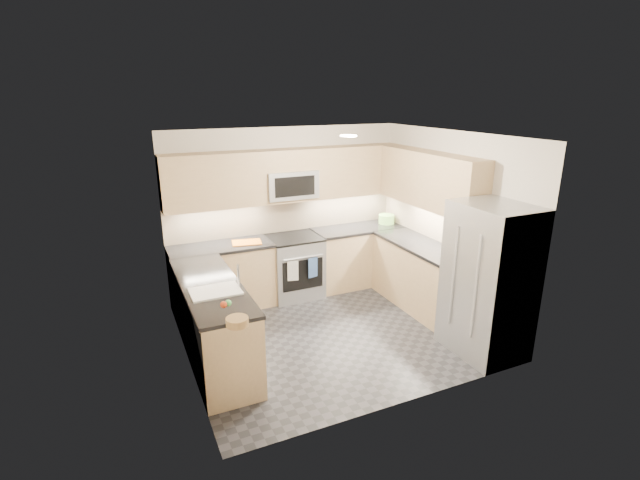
{
  "coord_description": "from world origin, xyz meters",
  "views": [
    {
      "loc": [
        -2.37,
        -4.82,
        2.96
      ],
      "look_at": [
        0.0,
        0.35,
        1.15
      ],
      "focal_mm": 26.0,
      "sensor_mm": 36.0,
      "label": 1
    }
  ],
  "objects_px": {
    "refrigerator": "(489,281)",
    "cutting_board": "(247,242)",
    "microwave": "(290,184)",
    "utensil_bowl": "(386,219)",
    "gas_range": "(295,267)",
    "fruit_basket": "(237,322)"
  },
  "relations": [
    {
      "from": "gas_range",
      "to": "cutting_board",
      "type": "distance_m",
      "value": 0.87
    },
    {
      "from": "gas_range",
      "to": "utensil_bowl",
      "type": "distance_m",
      "value": 1.72
    },
    {
      "from": "refrigerator",
      "to": "cutting_board",
      "type": "relative_size",
      "value": 4.47
    },
    {
      "from": "utensil_bowl",
      "to": "cutting_board",
      "type": "height_order",
      "value": "utensil_bowl"
    },
    {
      "from": "utensil_bowl",
      "to": "fruit_basket",
      "type": "height_order",
      "value": "utensil_bowl"
    },
    {
      "from": "gas_range",
      "to": "cutting_board",
      "type": "bearing_deg",
      "value": -179.01
    },
    {
      "from": "cutting_board",
      "to": "utensil_bowl",
      "type": "bearing_deg",
      "value": 1.14
    },
    {
      "from": "cutting_board",
      "to": "fruit_basket",
      "type": "height_order",
      "value": "fruit_basket"
    },
    {
      "from": "microwave",
      "to": "refrigerator",
      "type": "bearing_deg",
      "value": -60.38
    },
    {
      "from": "gas_range",
      "to": "cutting_board",
      "type": "xyz_separation_m",
      "value": [
        -0.72,
        -0.01,
        0.49
      ]
    },
    {
      "from": "microwave",
      "to": "cutting_board",
      "type": "bearing_deg",
      "value": -169.22
    },
    {
      "from": "refrigerator",
      "to": "microwave",
      "type": "bearing_deg",
      "value": 119.62
    },
    {
      "from": "fruit_basket",
      "to": "refrigerator",
      "type": "bearing_deg",
      "value": -1.61
    },
    {
      "from": "gas_range",
      "to": "microwave",
      "type": "distance_m",
      "value": 1.25
    },
    {
      "from": "gas_range",
      "to": "fruit_basket",
      "type": "distance_m",
      "value": 2.82
    },
    {
      "from": "refrigerator",
      "to": "cutting_board",
      "type": "distance_m",
      "value": 3.25
    },
    {
      "from": "microwave",
      "to": "utensil_bowl",
      "type": "xyz_separation_m",
      "value": [
        1.62,
        -0.09,
        -0.69
      ]
    },
    {
      "from": "gas_range",
      "to": "fruit_basket",
      "type": "bearing_deg",
      "value": -122.27
    },
    {
      "from": "microwave",
      "to": "utensil_bowl",
      "type": "distance_m",
      "value": 1.77
    },
    {
      "from": "gas_range",
      "to": "fruit_basket",
      "type": "xyz_separation_m",
      "value": [
        -1.48,
        -2.34,
        0.52
      ]
    },
    {
      "from": "microwave",
      "to": "cutting_board",
      "type": "height_order",
      "value": "microwave"
    },
    {
      "from": "fruit_basket",
      "to": "gas_range",
      "type": "bearing_deg",
      "value": 57.73
    }
  ]
}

